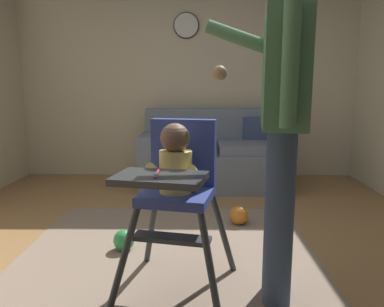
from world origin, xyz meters
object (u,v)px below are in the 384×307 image
high_chair (177,176)px  wall_clock (186,25)px  couch (215,156)px  toy_ball (124,240)px  toy_ball_second (239,215)px  adult_standing (281,120)px

high_chair → wall_clock: bearing=-167.7°
couch → wall_clock: bearing=-144.5°
high_chair → couch: bearing=-176.2°
toy_ball → wall_clock: (0.36, 2.23, 1.76)m
high_chair → toy_ball_second: 1.22m
adult_standing → toy_ball: 1.38m
toy_ball_second → wall_clock: size_ratio=0.51×
adult_standing → wall_clock: size_ratio=5.41×
high_chair → toy_ball_second: bearing=167.3°
wall_clock → adult_standing: bearing=-78.9°
toy_ball → adult_standing: bearing=-31.9°
high_chair → adult_standing: adult_standing is taller
adult_standing → wall_clock: 2.98m
couch → toy_ball_second: couch is taller
high_chair → wall_clock: 2.97m
toy_ball → wall_clock: 2.86m
adult_standing → toy_ball_second: bearing=-78.1°
adult_standing → toy_ball: adult_standing is taller
adult_standing → toy_ball_second: adult_standing is taller
couch → toy_ball: couch is taller
couch → adult_standing: adult_standing is taller
wall_clock → toy_ball_second: bearing=-74.6°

